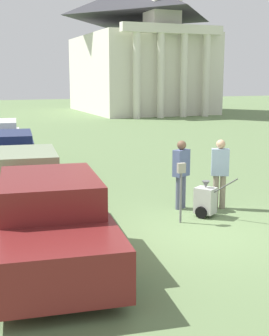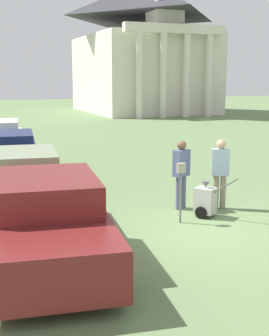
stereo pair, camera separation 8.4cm
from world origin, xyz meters
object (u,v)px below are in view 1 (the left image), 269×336
object	(u,v)px
parked_car_navy	(7,157)
parked_car_sage	(22,180)
person_supervisor	(220,169)
equipment_cart	(205,200)
person_worker	(181,170)
church	(141,43)
parking_meter	(181,181)
parked_car_maroon	(50,218)

from	to	relation	value
parked_car_navy	parked_car_sage	bearing A→B (deg)	-83.02
person_supervisor	equipment_cart	xyz separation A→B (m)	(-0.67, -0.50, -0.58)
person_worker	equipment_cart	xyz separation A→B (m)	(0.23, -0.80, -0.57)
person_supervisor	parked_car_sage	bearing A→B (deg)	4.87
parked_car_navy	equipment_cart	bearing A→B (deg)	-49.81
person_worker	equipment_cart	distance (m)	1.01
parked_car_sage	equipment_cart	size ratio (longest dim) A/B	5.49
person_worker	equipment_cart	bearing A→B (deg)	80.74
church	parked_car_navy	bearing A→B (deg)	-120.16
person_supervisor	equipment_cart	world-z (taller)	person_supervisor
person_worker	church	world-z (taller)	church
parking_meter	equipment_cart	bearing A→B (deg)	15.69
equipment_cart	church	size ratio (longest dim) A/B	0.04
parked_car_maroon	parked_car_sage	size ratio (longest dim) A/B	1.00
parked_car_navy	person_worker	xyz separation A→B (m)	(3.57, -5.02, 0.25)
parked_car_sage	equipment_cart	xyz separation A→B (m)	(3.81, -2.41, -0.28)
parked_car_navy	church	bearing A→B (deg)	66.84
parking_meter	equipment_cart	distance (m)	0.95
parked_car_sage	equipment_cart	world-z (taller)	parked_car_sage
parked_car_maroon	parked_car_sage	distance (m)	3.51
parked_car_sage	parked_car_navy	distance (m)	3.40
parked_car_maroon	church	xyz separation A→B (m)	(14.85, 32.48, 5.48)
parked_car_sage	parked_car_navy	xyz separation A→B (m)	(0.00, 3.40, 0.04)
church	parked_car_sage	bearing A→B (deg)	-117.15
equipment_cart	parked_car_sage	bearing A→B (deg)	112.81
person_supervisor	equipment_cart	bearing A→B (deg)	64.91
parked_car_maroon	person_supervisor	bearing A→B (deg)	26.61
parking_meter	church	size ratio (longest dim) A/B	0.06
parked_car_maroon	equipment_cart	distance (m)	3.97
parked_car_maroon	parked_car_navy	xyz separation A→B (m)	(0.00, 6.91, 0.01)
parked_car_sage	parking_meter	size ratio (longest dim) A/B	4.07
parked_car_navy	equipment_cart	world-z (taller)	parked_car_navy
parking_meter	person_worker	xyz separation A→B (m)	(0.51, 1.01, 0.02)
equipment_cart	church	world-z (taller)	church
parked_car_navy	equipment_cart	size ratio (longest dim) A/B	5.23
person_worker	parking_meter	bearing A→B (deg)	37.67
parked_car_sage	equipment_cart	distance (m)	4.52
parked_car_navy	church	size ratio (longest dim) A/B	0.22
parked_car_sage	person_supervisor	distance (m)	4.88
parked_car_sage	equipment_cart	bearing A→B (deg)	-25.38
equipment_cart	church	distance (m)	33.77
equipment_cart	parking_meter	bearing A→B (deg)	160.87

